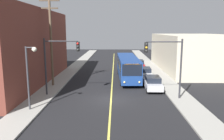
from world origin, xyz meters
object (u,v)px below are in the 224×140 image
parked_car_silver (153,83)px  traffic_signal_right_corner (166,58)px  traffic_signal_left_corner (60,56)px  parked_car_red (139,64)px  city_bus (128,66)px  utility_pole_near (51,37)px  parked_car_white (145,73)px  street_lamp_left (30,69)px

parked_car_silver → traffic_signal_right_corner: (0.57, -3.75, 3.46)m
traffic_signal_left_corner → traffic_signal_right_corner: same height
parked_car_red → traffic_signal_right_corner: traffic_signal_right_corner is taller
city_bus → utility_pole_near: size_ratio=1.12×
parked_car_white → utility_pole_near: 14.03m
parked_car_silver → parked_car_white: (-0.15, 6.28, 0.00)m
parked_car_white → traffic_signal_left_corner: bearing=-138.6°
street_lamp_left → city_bus: bearing=55.8°
traffic_signal_left_corner → utility_pole_near: bearing=115.6°
street_lamp_left → utility_pole_near: bearing=93.9°
utility_pole_near → parked_car_red: bearing=47.3°
city_bus → traffic_signal_left_corner: bearing=-131.2°
parked_car_silver → traffic_signal_left_corner: traffic_signal_left_corner is taller
city_bus → parked_car_white: city_bus is taller
traffic_signal_left_corner → street_lamp_left: bearing=-107.1°
parked_car_white → street_lamp_left: street_lamp_left is taller
parked_car_red → street_lamp_left: bearing=-117.7°
parked_car_red → traffic_signal_left_corner: 20.33m
parked_car_white → parked_car_red: (-0.00, 8.39, 0.00)m
parked_car_white → parked_car_silver: bearing=-88.7°
street_lamp_left → parked_car_white: bearing=49.6°
parked_car_red → traffic_signal_right_corner: 18.76m
utility_pole_near → traffic_signal_left_corner: 4.98m
utility_pole_near → traffic_signal_left_corner: (2.01, -4.18, -1.81)m
traffic_signal_right_corner → city_bus: bearing=108.1°
traffic_signal_left_corner → street_lamp_left: (-1.42, -4.61, -0.56)m
city_bus → utility_pole_near: bearing=-154.9°
parked_car_white → street_lamp_left: 18.00m
parked_car_silver → utility_pole_near: 13.43m
parked_car_red → traffic_signal_right_corner: bearing=-87.8°
city_bus → parked_car_white: (2.49, 0.23, -0.98)m
parked_car_silver → traffic_signal_right_corner: 5.13m
parked_car_silver → traffic_signal_left_corner: (-10.25, -2.63, 3.46)m
traffic_signal_right_corner → street_lamp_left: traffic_signal_right_corner is taller
traffic_signal_left_corner → traffic_signal_right_corner: (10.82, -1.12, 0.00)m
parked_car_white → traffic_signal_right_corner: traffic_signal_right_corner is taller
city_bus → parked_car_silver: 6.68m
traffic_signal_left_corner → street_lamp_left: 4.86m
city_bus → parked_car_red: 9.02m
parked_car_silver → parked_car_white: 6.29m
city_bus → utility_pole_near: (-9.62, -4.50, 4.29)m
city_bus → parked_car_red: bearing=73.9°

